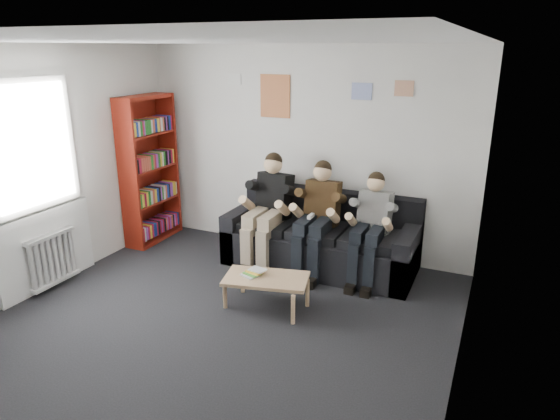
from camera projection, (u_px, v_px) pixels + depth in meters
name	position (u px, v px, depth m)	size (l,w,h in m)	color
room_shell	(197.00, 203.00, 4.37)	(5.00, 5.00, 5.00)	black
sofa	(321.00, 241.00, 6.29)	(2.36, 0.96, 0.91)	black
bookshelf	(150.00, 170.00, 6.95)	(0.31, 0.92, 2.05)	maroon
coffee_table	(266.00, 281.00, 5.26)	(0.87, 0.48, 0.35)	tan
game_cases	(253.00, 272.00, 5.29)	(0.22, 0.21, 0.05)	silver
person_left	(267.00, 211.00, 6.25)	(0.43, 0.91, 1.41)	black
person_middle	(316.00, 219.00, 6.00)	(0.41, 0.87, 1.37)	#493318
person_right	(370.00, 229.00, 5.75)	(0.37, 0.79, 1.30)	silver
radiator	(53.00, 259.00, 5.70)	(0.10, 0.64, 0.60)	silver
window	(39.00, 201.00, 5.52)	(0.05, 1.30, 2.36)	white
poster_large	(275.00, 96.00, 6.47)	(0.42, 0.01, 0.55)	gold
poster_blue	(362.00, 91.00, 5.98)	(0.25, 0.01, 0.20)	#4069DA
poster_pink	(404.00, 88.00, 5.77)	(0.22, 0.01, 0.18)	#B8398E
poster_sign	(234.00, 79.00, 6.64)	(0.20, 0.01, 0.14)	white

